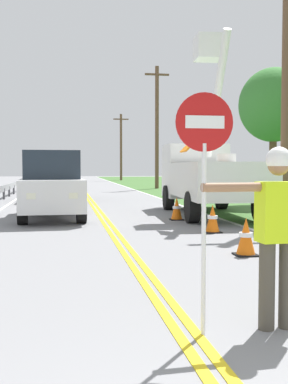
% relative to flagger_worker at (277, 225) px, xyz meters
% --- Properties ---
extents(centerline_yellow_left, '(0.11, 110.00, 0.01)m').
position_rel_flagger_worker_xyz_m(centerline_yellow_left, '(-1.01, 16.79, -1.04)').
color(centerline_yellow_left, yellow).
rests_on(centerline_yellow_left, ground).
extents(centerline_yellow_right, '(0.11, 110.00, 0.01)m').
position_rel_flagger_worker_xyz_m(centerline_yellow_right, '(-0.83, 16.79, -1.04)').
color(centerline_yellow_right, yellow).
rests_on(centerline_yellow_right, ground).
extents(edge_line_right, '(0.12, 110.00, 0.01)m').
position_rel_flagger_worker_xyz_m(edge_line_right, '(2.68, 16.79, -1.04)').
color(edge_line_right, silver).
rests_on(edge_line_right, ground).
extents(edge_line_left, '(0.12, 110.00, 0.01)m').
position_rel_flagger_worker_xyz_m(edge_line_left, '(-4.52, 16.79, -1.04)').
color(edge_line_left, silver).
rests_on(edge_line_left, ground).
extents(flagger_worker, '(1.09, 0.27, 1.83)m').
position_rel_flagger_worker_xyz_m(flagger_worker, '(0.00, 0.00, 0.00)').
color(flagger_worker, '#474238').
rests_on(flagger_worker, ground).
extents(stop_sign_paddle, '(0.56, 0.04, 2.33)m').
position_rel_flagger_worker_xyz_m(stop_sign_paddle, '(-0.77, -0.05, 0.66)').
color(stop_sign_paddle, silver).
rests_on(stop_sign_paddle, ground).
extents(utility_bucket_truck, '(2.98, 6.91, 5.99)m').
position_rel_flagger_worker_xyz_m(utility_bucket_truck, '(2.69, 11.31, 0.39)').
color(utility_bucket_truck, white).
rests_on(utility_bucket_truck, ground).
extents(oncoming_suv_nearest, '(2.04, 4.66, 2.10)m').
position_rel_flagger_worker_xyz_m(oncoming_suv_nearest, '(-2.51, 10.71, 0.01)').
color(oncoming_suv_nearest, silver).
rests_on(oncoming_suv_nearest, ground).
extents(oncoming_suv_second, '(1.97, 4.63, 2.10)m').
position_rel_flagger_worker_xyz_m(oncoming_suv_second, '(-2.59, 18.86, 0.01)').
color(oncoming_suv_second, black).
rests_on(oncoming_suv_second, ground).
extents(utility_pole_near, '(1.80, 0.28, 7.96)m').
position_rel_flagger_worker_xyz_m(utility_pole_near, '(4.44, 9.00, 3.11)').
color(utility_pole_near, brown).
rests_on(utility_pole_near, ground).
extents(utility_pole_mid, '(1.80, 0.28, 8.99)m').
position_rel_flagger_worker_xyz_m(utility_pole_mid, '(4.61, 30.29, 3.63)').
color(utility_pole_mid, brown).
rests_on(utility_pole_mid, ground).
extents(utility_pole_far, '(1.80, 0.28, 7.83)m').
position_rel_flagger_worker_xyz_m(utility_pole_far, '(4.43, 51.89, 3.05)').
color(utility_pole_far, brown).
rests_on(utility_pole_far, ground).
extents(traffic_cone_lead, '(0.40, 0.40, 0.70)m').
position_rel_flagger_worker_xyz_m(traffic_cone_lead, '(1.18, 3.81, -0.71)').
color(traffic_cone_lead, orange).
rests_on(traffic_cone_lead, ground).
extents(traffic_cone_mid, '(0.40, 0.40, 0.70)m').
position_rel_flagger_worker_xyz_m(traffic_cone_mid, '(1.50, 6.82, -0.71)').
color(traffic_cone_mid, orange).
rests_on(traffic_cone_mid, ground).
extents(traffic_cone_tail, '(0.40, 0.40, 0.70)m').
position_rel_flagger_worker_xyz_m(traffic_cone_tail, '(1.27, 9.69, -0.71)').
color(traffic_cone_tail, orange).
rests_on(traffic_cone_tail, ground).
extents(roadside_tree_verge, '(3.00, 3.00, 5.90)m').
position_rel_flagger_worker_xyz_m(roadside_tree_verge, '(6.84, 15.16, 3.22)').
color(roadside_tree_verge, brown).
rests_on(roadside_tree_verge, ground).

